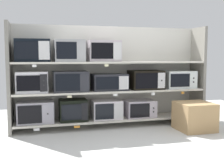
% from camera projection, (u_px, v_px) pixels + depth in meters
% --- Properties ---
extents(ground, '(7.11, 6.00, 0.02)m').
position_uv_depth(ground, '(132.00, 145.00, 3.68)').
color(ground, silver).
extents(back_panel, '(3.31, 0.04, 1.66)m').
position_uv_depth(back_panel, '(108.00, 75.00, 4.80)').
color(back_panel, beige).
rests_on(back_panel, ground).
extents(upright_left, '(0.05, 0.45, 1.66)m').
position_uv_depth(upright_left, '(9.00, 78.00, 4.15)').
color(upright_left, gray).
rests_on(upright_left, ground).
extents(upright_right, '(0.05, 0.45, 1.66)m').
position_uv_depth(upright_right, '(198.00, 75.00, 4.97)').
color(upright_right, gray).
rests_on(upright_right, ground).
extents(shelf_0, '(3.11, 0.45, 0.03)m').
position_uv_depth(shelf_0, '(112.00, 119.00, 4.63)').
color(shelf_0, beige).
rests_on(shelf_0, ground).
extents(microwave_0, '(0.55, 0.35, 0.33)m').
position_uv_depth(microwave_0, '(36.00, 112.00, 4.29)').
color(microwave_0, '#9C99A5').
rests_on(microwave_0, shelf_0).
extents(microwave_1, '(0.43, 0.35, 0.34)m').
position_uv_depth(microwave_1, '(73.00, 110.00, 4.44)').
color(microwave_1, black).
rests_on(microwave_1, shelf_0).
extents(microwave_2, '(0.48, 0.35, 0.30)m').
position_uv_depth(microwave_2, '(106.00, 109.00, 4.59)').
color(microwave_2, silver).
rests_on(microwave_2, shelf_0).
extents(microwave_3, '(0.50, 0.39, 0.28)m').
position_uv_depth(microwave_3, '(140.00, 108.00, 4.74)').
color(microwave_3, '#BBB1BD').
rests_on(microwave_3, shelf_0).
extents(price_tag_0, '(0.09, 0.00, 0.04)m').
position_uv_depth(price_tag_0, '(37.00, 130.00, 4.10)').
color(price_tag_0, white).
extents(price_tag_1, '(0.09, 0.00, 0.04)m').
position_uv_depth(price_tag_1, '(77.00, 127.00, 4.26)').
color(price_tag_1, orange).
extents(shelf_1, '(3.11, 0.45, 0.03)m').
position_uv_depth(shelf_1, '(112.00, 91.00, 4.58)').
color(shelf_1, beige).
extents(microwave_4, '(0.47, 0.36, 0.32)m').
position_uv_depth(microwave_4, '(32.00, 82.00, 4.24)').
color(microwave_4, silver).
rests_on(microwave_4, shelf_1).
extents(microwave_5, '(0.54, 0.41, 0.32)m').
position_uv_depth(microwave_5, '(71.00, 81.00, 4.39)').
color(microwave_5, '#292A30').
rests_on(microwave_5, shelf_1).
extents(microwave_6, '(0.56, 0.37, 0.27)m').
position_uv_depth(microwave_6, '(109.00, 82.00, 4.55)').
color(microwave_6, '#26272D').
rests_on(microwave_6, shelf_1).
extents(microwave_7, '(0.54, 0.42, 0.32)m').
position_uv_depth(microwave_7, '(146.00, 80.00, 4.72)').
color(microwave_7, black).
rests_on(microwave_7, shelf_1).
extents(microwave_8, '(0.53, 0.37, 0.30)m').
position_uv_depth(microwave_8, '(179.00, 79.00, 4.87)').
color(microwave_8, silver).
rests_on(microwave_8, shelf_1).
extents(price_tag_2, '(0.07, 0.00, 0.03)m').
position_uv_depth(price_tag_2, '(70.00, 97.00, 4.18)').
color(price_tag_2, beige).
extents(price_tag_3, '(0.07, 0.00, 0.03)m').
position_uv_depth(price_tag_3, '(115.00, 95.00, 4.37)').
color(price_tag_3, white).
extents(price_tag_4, '(0.06, 0.00, 0.04)m').
position_uv_depth(price_tag_4, '(153.00, 94.00, 4.53)').
color(price_tag_4, white).
extents(price_tag_5, '(0.05, 0.00, 0.04)m').
position_uv_depth(price_tag_5, '(183.00, 93.00, 4.67)').
color(price_tag_5, orange).
extents(shelf_2, '(3.11, 0.45, 0.03)m').
position_uv_depth(shelf_2, '(112.00, 62.00, 4.54)').
color(shelf_2, beige).
extents(microwave_9, '(0.51, 0.38, 0.34)m').
position_uv_depth(microwave_9, '(33.00, 51.00, 4.20)').
color(microwave_9, black).
rests_on(microwave_9, shelf_2).
extents(microwave_10, '(0.46, 0.43, 0.34)m').
position_uv_depth(microwave_10, '(69.00, 51.00, 4.34)').
color(microwave_10, '#A0A1A2').
rests_on(microwave_10, shelf_2).
extents(microwave_11, '(0.51, 0.38, 0.34)m').
position_uv_depth(microwave_11, '(104.00, 51.00, 4.48)').
color(microwave_11, '#BEB2B9').
rests_on(microwave_11, shelf_2).
extents(price_tag_6, '(0.06, 0.00, 0.03)m').
position_uv_depth(price_tag_6, '(34.00, 66.00, 4.01)').
color(price_tag_6, white).
extents(price_tag_7, '(0.06, 0.00, 0.04)m').
position_uv_depth(price_tag_7, '(107.00, 65.00, 4.29)').
color(price_tag_7, beige).
extents(shipping_carton, '(0.53, 0.53, 0.44)m').
position_uv_depth(shipping_carton, '(194.00, 116.00, 4.38)').
color(shipping_carton, tan).
rests_on(shipping_carton, ground).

